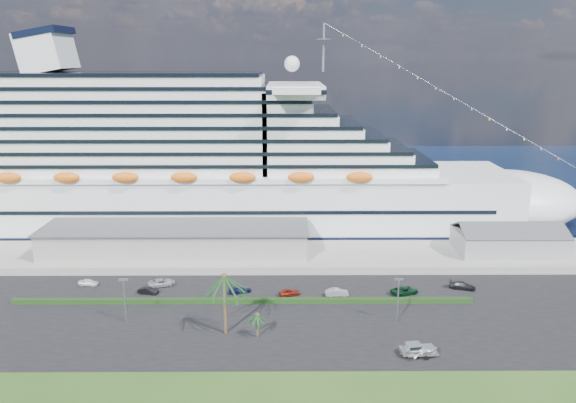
{
  "coord_description": "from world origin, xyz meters",
  "views": [
    {
      "loc": [
        0.09,
        -83.01,
        45.85
      ],
      "look_at": [
        0.78,
        30.0,
        16.54
      ],
      "focal_mm": 35.0,
      "sensor_mm": 36.0,
      "label": 1
    }
  ],
  "objects_px": {
    "parked_car_3": "(240,290)",
    "cruise_ship": "(204,169)",
    "boat_trailer": "(422,350)",
    "pickup_truck": "(417,349)"
  },
  "relations": [
    {
      "from": "parked_car_3",
      "to": "cruise_ship",
      "type": "bearing_deg",
      "value": -2.09
    },
    {
      "from": "parked_car_3",
      "to": "pickup_truck",
      "type": "relative_size",
      "value": 0.79
    },
    {
      "from": "pickup_truck",
      "to": "boat_trailer",
      "type": "distance_m",
      "value": 0.98
    },
    {
      "from": "pickup_truck",
      "to": "boat_trailer",
      "type": "bearing_deg",
      "value": -45.98
    },
    {
      "from": "cruise_ship",
      "to": "parked_car_3",
      "type": "distance_m",
      "value": 47.76
    },
    {
      "from": "boat_trailer",
      "to": "parked_car_3",
      "type": "bearing_deg",
      "value": 140.84
    },
    {
      "from": "parked_car_3",
      "to": "pickup_truck",
      "type": "distance_m",
      "value": 38.41
    },
    {
      "from": "parked_car_3",
      "to": "boat_trailer",
      "type": "height_order",
      "value": "boat_trailer"
    },
    {
      "from": "boat_trailer",
      "to": "cruise_ship",
      "type": "bearing_deg",
      "value": 122.37
    },
    {
      "from": "pickup_truck",
      "to": "parked_car_3",
      "type": "bearing_deg",
      "value": 141.01
    }
  ]
}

